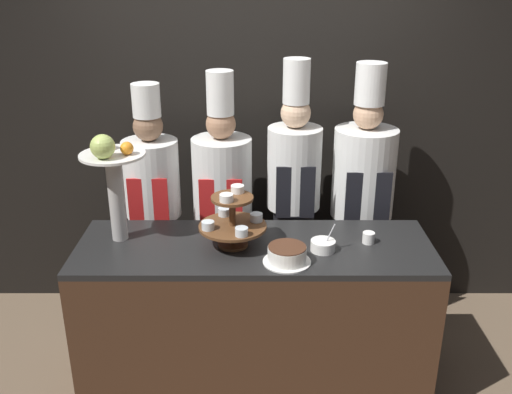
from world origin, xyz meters
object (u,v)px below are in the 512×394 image
(tiered_stand, at_px, (234,220))
(chef_center_left, at_px, (224,199))
(serving_bowl_near, at_px, (324,246))
(chef_right, at_px, (364,193))
(fruit_pedestal, at_px, (114,172))
(chef_center_right, at_px, (295,190))
(cup_white, at_px, (370,238))
(cake_round, at_px, (288,255))
(chef_left, at_px, (155,199))

(tiered_stand, relative_size, chef_center_left, 0.21)
(serving_bowl_near, distance_m, chef_right, 0.78)
(tiered_stand, bearing_deg, fruit_pedestal, 174.12)
(chef_center_left, relative_size, chef_center_right, 0.96)
(fruit_pedestal, height_order, serving_bowl_near, fruit_pedestal)
(cup_white, relative_size, chef_center_right, 0.04)
(tiered_stand, bearing_deg, cake_round, -34.13)
(tiered_stand, xyz_separation_m, cake_round, (0.29, -0.20, -0.11))
(chef_right, bearing_deg, cake_round, -122.60)
(fruit_pedestal, height_order, cake_round, fruit_pedestal)
(chef_right, bearing_deg, chef_left, 180.00)
(tiered_stand, xyz_separation_m, serving_bowl_near, (0.50, -0.06, -0.13))
(serving_bowl_near, height_order, chef_right, chef_right)
(cup_white, height_order, chef_left, chef_left)
(cup_white, distance_m, chef_left, 1.45)
(fruit_pedestal, height_order, cup_white, fruit_pedestal)
(chef_center_left, bearing_deg, tiered_stand, -81.83)
(serving_bowl_near, bearing_deg, chef_center_left, 129.71)
(cup_white, distance_m, chef_center_right, 0.73)
(tiered_stand, bearing_deg, serving_bowl_near, -7.12)
(cup_white, distance_m, chef_right, 0.62)
(cup_white, bearing_deg, chef_center_right, 121.99)
(chef_center_left, bearing_deg, chef_right, -0.00)
(chef_left, distance_m, chef_center_right, 0.93)
(chef_center_left, height_order, chef_center_right, chef_center_right)
(cup_white, relative_size, chef_left, 0.04)
(cup_white, bearing_deg, chef_right, 83.55)
(fruit_pedestal, xyz_separation_m, chef_center_left, (0.56, 0.58, -0.39))
(chef_center_right, bearing_deg, chef_left, -180.00)
(chef_left, bearing_deg, serving_bowl_near, -34.05)
(chef_left, distance_m, chef_right, 1.39)
(cake_round, height_order, chef_right, chef_right)
(serving_bowl_near, height_order, chef_center_right, chef_center_right)
(fruit_pedestal, xyz_separation_m, serving_bowl_near, (1.15, -0.13, -0.38))
(tiered_stand, bearing_deg, cup_white, 2.32)
(serving_bowl_near, bearing_deg, fruit_pedestal, 173.58)
(chef_left, bearing_deg, cake_round, -44.99)
(serving_bowl_near, relative_size, chef_right, 0.09)
(serving_bowl_near, distance_m, chef_left, 1.27)
(fruit_pedestal, xyz_separation_m, chef_left, (0.10, 0.58, -0.40))
(fruit_pedestal, xyz_separation_m, chef_right, (1.48, 0.58, -0.36))
(chef_center_right, bearing_deg, tiered_stand, -120.27)
(cup_white, bearing_deg, chef_center_left, 144.24)
(fruit_pedestal, relative_size, cake_round, 2.51)
(tiered_stand, bearing_deg, chef_right, 37.87)
(serving_bowl_near, distance_m, chef_center_right, 0.72)
(tiered_stand, xyz_separation_m, chef_center_left, (-0.09, 0.65, -0.14))
(cake_round, distance_m, serving_bowl_near, 0.25)
(tiered_stand, xyz_separation_m, cup_white, (0.76, 0.03, -0.13))
(tiered_stand, relative_size, fruit_pedestal, 0.59)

